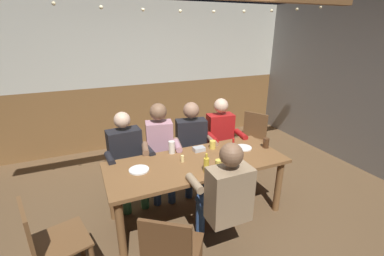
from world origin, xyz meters
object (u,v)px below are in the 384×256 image
chair_empty_near_left (49,243)px  pint_glass_1 (172,147)px  chair_empty_far_end (171,254)px  bottle_0 (206,165)px  person_3 (222,137)px  dining_table (197,169)px  pint_glass_3 (218,167)px  person_1 (160,146)px  plate_1 (139,170)px  pint_glass_2 (266,143)px  plate_0 (243,148)px  person_2 (192,142)px  table_candle (182,159)px  bottle_1 (233,151)px  person_0 (127,154)px  condiment_caddy (199,149)px  person_4 (225,194)px  pint_glass_0 (213,145)px  pint_glass_4 (224,157)px  chair_empty_near_right (251,139)px

chair_empty_near_left → pint_glass_1: bearing=103.6°
chair_empty_far_end → bottle_0: bearing=81.2°
person_3 → bottle_0: 1.13m
dining_table → pint_glass_3: pint_glass_3 is taller
person_1 → bottle_0: 0.93m
plate_1 → pint_glass_2: bearing=-2.3°
plate_0 → person_3: bearing=90.1°
person_2 → plate_1: 1.05m
chair_empty_far_end → pint_glass_1: (0.45, 1.23, 0.33)m
bottle_0 → table_candle: bearing=115.7°
dining_table → person_3: size_ratio=1.67×
bottle_1 → pint_glass_2: 0.58m
person_0 → plate_1: (0.03, -0.58, 0.07)m
condiment_caddy → pint_glass_3: 0.57m
plate_0 → bottle_1: 0.37m
person_4 → pint_glass_0: size_ratio=11.92×
chair_empty_far_end → table_candle: size_ratio=11.00×
pint_glass_2 → person_0: bearing=158.6°
plate_0 → person_1: bearing=149.6°
chair_empty_near_left → pint_glass_1: (1.34, 0.71, 0.33)m
bottle_1 → pint_glass_0: (-0.07, 0.36, -0.05)m
pint_glass_4 → plate_1: bearing=167.6°
person_4 → chair_empty_near_right: person_4 is taller
dining_table → person_1: person_1 is taller
person_3 → pint_glass_2: bearing=120.4°
person_3 → person_4: person_4 is taller
plate_0 → pint_glass_3: size_ratio=1.37×
pint_glass_0 → pint_glass_2: 0.68m
plate_1 → pint_glass_3: 0.84m
chair_empty_near_left → condiment_caddy: bearing=96.4°
table_candle → bottle_0: bearing=-64.3°
condiment_caddy → bottle_0: bottle_0 is taller
condiment_caddy → plate_1: 0.81m
person_2 → pint_glass_4: person_2 is taller
condiment_caddy → pint_glass_1: 0.34m
chair_empty_far_end → plate_0: chair_empty_far_end is taller
table_candle → plate_0: table_candle is taller
dining_table → pint_glass_1: 0.41m
pint_glass_0 → table_candle: bearing=-158.8°
pint_glass_1 → person_0: bearing=147.5°
pint_glass_0 → plate_0: bearing=-23.2°
chair_empty_near_left → plate_1: (0.88, 0.45, 0.26)m
person_3 → chair_empty_far_end: size_ratio=1.40×
person_3 → pint_glass_4: bearing=68.5°
person_3 → plate_1: 1.46m
pint_glass_2 → pint_glass_0: bearing=158.6°
chair_empty_near_right → plate_1: bearing=79.6°
chair_empty_near_right → chair_empty_far_end: size_ratio=1.00×
bottle_1 → pint_glass_3: bottle_1 is taller
person_4 → pint_glass_3: (0.09, 0.31, 0.12)m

